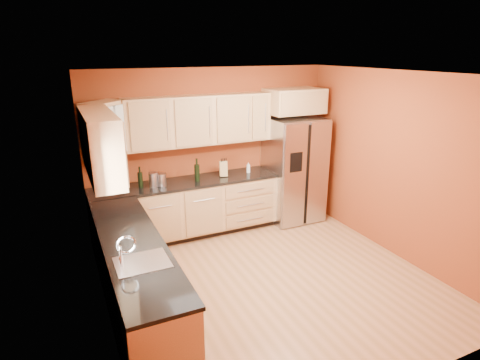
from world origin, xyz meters
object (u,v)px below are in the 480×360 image
(wine_bottle_a, at_px, (140,177))
(knife_block, at_px, (223,169))
(soap_dispenser, at_px, (248,168))
(refrigerator, at_px, (294,169))
(canister_left, at_px, (162,180))

(wine_bottle_a, xyz_separation_m, knife_block, (1.32, 0.01, -0.04))
(knife_block, xyz_separation_m, soap_dispenser, (0.44, -0.01, -0.04))
(knife_block, bearing_deg, soap_dispenser, 16.63)
(refrigerator, distance_m, knife_block, 1.28)
(canister_left, height_order, soap_dispenser, canister_left)
(knife_block, bearing_deg, refrigerator, 13.48)
(refrigerator, height_order, wine_bottle_a, refrigerator)
(soap_dispenser, bearing_deg, knife_block, 179.20)
(canister_left, distance_m, soap_dispenser, 1.47)
(soap_dispenser, bearing_deg, canister_left, -176.96)
(refrigerator, distance_m, soap_dispenser, 0.84)
(canister_left, distance_m, wine_bottle_a, 0.32)
(knife_block, bearing_deg, wine_bottle_a, -162.34)
(canister_left, bearing_deg, knife_block, 4.70)
(knife_block, height_order, soap_dispenser, knife_block)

